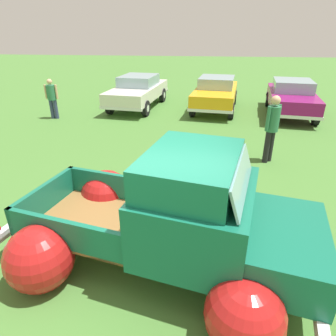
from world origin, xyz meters
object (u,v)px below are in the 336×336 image
at_px(vintage_pickup_truck, 178,226).
at_px(spectator_1, 52,97).
at_px(show_car_0, 138,90).
at_px(show_car_2, 291,96).
at_px(spectator_0, 272,125).
at_px(show_car_1, 216,92).

distance_m(vintage_pickup_truck, spectator_1, 9.70).
relative_size(show_car_0, show_car_2, 1.03).
relative_size(spectator_0, spectator_1, 1.15).
bearing_deg(show_car_0, vintage_pickup_truck, 21.85).
relative_size(show_car_1, spectator_0, 2.46).
relative_size(show_car_2, spectator_1, 2.85).
distance_m(vintage_pickup_truck, show_car_0, 10.49).
relative_size(show_car_2, spectator_0, 2.48).
xyz_separation_m(show_car_0, show_car_1, (3.57, -0.05, -0.00)).
bearing_deg(vintage_pickup_truck, show_car_1, 97.64).
height_order(show_car_1, spectator_1, spectator_1).
bearing_deg(show_car_2, spectator_1, -71.65).
xyz_separation_m(vintage_pickup_truck, show_car_1, (0.82, 10.08, 0.02)).
bearing_deg(show_car_0, spectator_1, -45.68).
bearing_deg(spectator_0, show_car_1, -31.48).
bearing_deg(spectator_1, show_car_1, -73.00).
xyz_separation_m(spectator_0, spectator_1, (-7.89, 3.49, -0.15)).
relative_size(show_car_0, spectator_1, 2.94).
distance_m(show_car_0, spectator_0, 7.59).
xyz_separation_m(vintage_pickup_truck, spectator_0, (2.11, 4.30, 0.29)).
distance_m(vintage_pickup_truck, show_car_1, 10.11).
bearing_deg(vintage_pickup_truck, spectator_0, 76.15).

